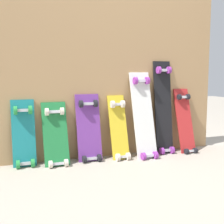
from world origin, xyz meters
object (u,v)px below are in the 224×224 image
Objects in this scene: skateboard_teal at (24,137)px; skateboard_green at (56,138)px; skateboard_purple at (89,131)px; skateboard_yellow at (119,130)px; skateboard_red at (185,124)px; skateboard_black at (164,110)px; skateboard_white at (144,118)px.

skateboard_teal is 0.26m from skateboard_green.
skateboard_yellow is at bearing -5.62° from skateboard_purple.
skateboard_red is (0.99, -0.03, 0.01)m from skateboard_purple.
skateboard_black reaches higher than skateboard_green.
skateboard_yellow is at bearing -0.08° from skateboard_green.
skateboard_purple is at bearing 174.38° from skateboard_yellow.
skateboard_green is 0.63× the size of skateboard_black.
skateboard_white is at bearing -178.10° from skateboard_red.
skateboard_black reaches higher than skateboard_yellow.
skateboard_yellow is (0.84, -0.05, 0.01)m from skateboard_teal.
skateboard_teal is at bearing 176.39° from skateboard_white.
skateboard_black reaches higher than skateboard_purple.
skateboard_teal is 1.09m from skateboard_white.
skateboard_white is (0.52, -0.05, 0.10)m from skateboard_purple.
skateboard_yellow is (0.58, -0.00, 0.02)m from skateboard_green.
skateboard_white is at bearing -1.62° from skateboard_green.
skateboard_red is (0.47, 0.02, -0.09)m from skateboard_white.
skateboard_white reaches higher than skateboard_yellow.
skateboard_red is (1.55, -0.05, 0.03)m from skateboard_teal.
skateboard_teal is 0.94× the size of skateboard_purple.
skateboard_black is at bearing 169.02° from skateboard_red.
skateboard_green is at bearing 178.38° from skateboard_white.
skateboard_purple is 0.95× the size of skateboard_red.
skateboard_teal is 0.73× the size of skateboard_white.
skateboard_red is at bearing -1.95° from skateboard_teal.
skateboard_green is at bearing 179.66° from skateboard_red.
skateboard_green is 0.83m from skateboard_white.
skateboard_green is 0.58m from skateboard_yellow.
skateboard_green is 1.09m from skateboard_black.
skateboard_white is 1.23× the size of skateboard_red.
skateboard_yellow is 0.51m from skateboard_black.
skateboard_purple reaches higher than skateboard_yellow.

